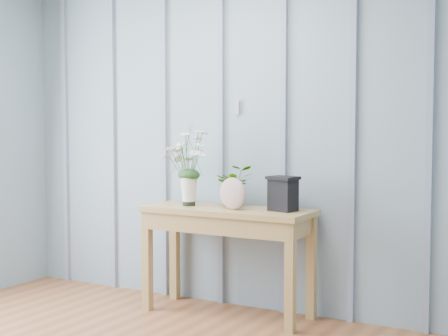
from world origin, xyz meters
The scene contains 6 objects.
room_shell centered at (0.00, 0.92, 1.99)m, with size 4.00×4.50×2.50m.
sideboard centered at (-0.06, 1.99, 0.64)m, with size 1.20×0.45×0.75m.
daisy_vase centered at (-0.36, 1.97, 1.11)m, with size 0.40×0.31×0.57m.
spider_plant centered at (-0.06, 2.10, 0.90)m, with size 0.27×0.23×0.29m, color #183C18.
felt_disc_vessel centered at (0.02, 1.92, 0.86)m, with size 0.22×0.06×0.22m, color #854652.
carved_box centered at (0.34, 2.03, 0.87)m, with size 0.22×0.19×0.23m.
Camera 1 is at (2.21, -2.14, 1.35)m, focal length 55.00 mm.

